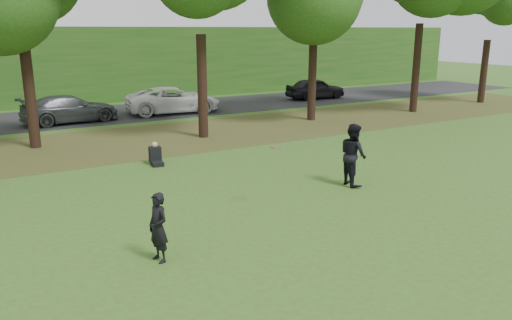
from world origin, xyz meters
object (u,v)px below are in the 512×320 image
at_px(player_right, 353,155).
at_px(seated_person, 156,156).
at_px(frisbee, 275,148).
at_px(player_left, 158,228).

distance_m(player_right, seated_person, 7.24).
bearing_deg(frisbee, player_left, -158.60).
bearing_deg(player_left, seated_person, 148.08).
xyz_separation_m(player_left, player_right, (7.17, 2.13, 0.23)).
distance_m(frisbee, seated_person, 6.46).
relative_size(player_right, frisbee, 5.54).
distance_m(player_right, frisbee, 3.44).
relative_size(player_left, player_right, 0.77).
distance_m(player_left, seated_person, 8.11).
xyz_separation_m(player_right, frisbee, (-3.31, -0.62, 0.74)).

